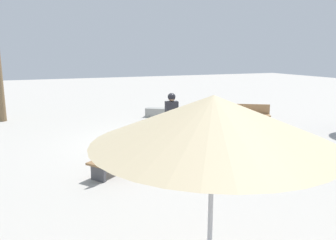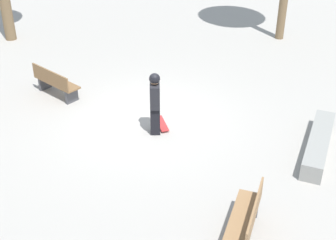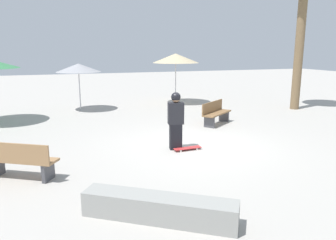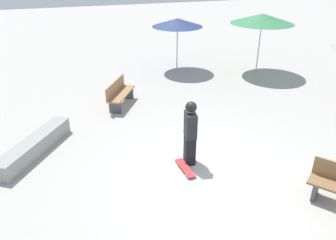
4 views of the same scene
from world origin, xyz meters
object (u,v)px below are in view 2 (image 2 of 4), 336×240
skateboard (162,123)px  bench_far (246,220)px  concrete_ledge (318,144)px  skater_main (155,101)px  bench_near (55,83)px

skateboard → bench_far: bearing=-173.6°
concrete_ledge → bench_far: bearing=-138.9°
skater_main → bench_near: bearing=54.3°
skater_main → skateboard: bearing=-27.2°
skateboard → bench_near: size_ratio=0.52×
concrete_ledge → skater_main: bearing=155.5°
skater_main → bench_near: (-2.44, 2.51, -0.45)m
skater_main → bench_far: size_ratio=1.01×
skater_main → concrete_ledge: (3.60, -1.64, -0.66)m
skateboard → bench_far: 4.31m
skateboard → bench_near: bench_near is taller
concrete_ledge → bench_far: bench_far is taller
skater_main → concrete_ledge: size_ratio=0.67×
skateboard → concrete_ledge: bearing=-123.0°
skater_main → bench_far: (0.94, -3.95, -0.45)m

